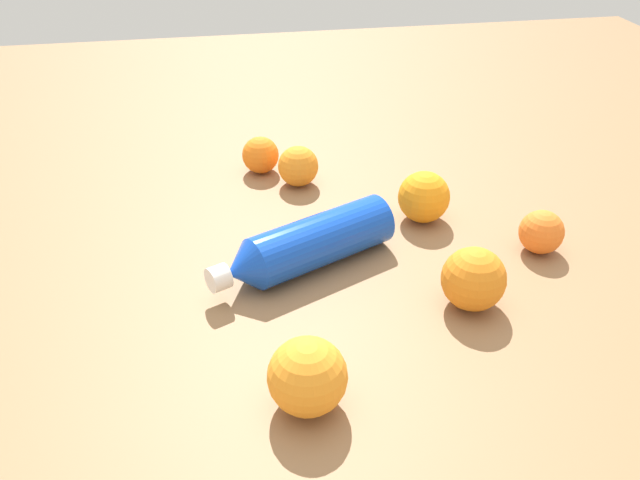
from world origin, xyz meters
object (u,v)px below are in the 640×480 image
object	(u,v)px
orange_0	(474,279)
orange_3	(260,155)
orange_2	(298,166)
orange_5	(424,197)
orange_4	(307,376)
orange_1	(543,234)
water_bottle	(306,245)

from	to	relation	value
orange_0	orange_3	distance (m)	0.48
orange_2	orange_5	distance (m)	0.23
orange_2	orange_4	distance (m)	0.50
orange_1	orange_3	size ratio (longest dim) A/B	0.99
orange_2	orange_0	bearing A→B (deg)	-65.61
orange_2	water_bottle	bearing A→B (deg)	-95.96
orange_2	orange_4	bearing A→B (deg)	-97.48
orange_1	orange_3	distance (m)	0.49
water_bottle	orange_4	xyz separation A→B (m)	(-0.04, -0.25, 0.01)
orange_5	orange_2	bearing A→B (deg)	138.84
water_bottle	orange_1	size ratio (longest dim) A/B	4.27
orange_0	orange_2	size ratio (longest dim) A/B	1.20
orange_0	orange_1	xyz separation A→B (m)	(0.14, 0.10, -0.01)
water_bottle	orange_0	world-z (taller)	orange_0
orange_0	orange_4	world-z (taller)	orange_4
orange_0	orange_2	world-z (taller)	orange_0
water_bottle	orange_3	xyz separation A→B (m)	(-0.03, 0.30, -0.00)
water_bottle	orange_4	world-z (taller)	orange_4
water_bottle	orange_2	world-z (taller)	water_bottle
orange_4	orange_1	bearing A→B (deg)	31.70
orange_2	orange_3	bearing A→B (deg)	134.03
water_bottle	orange_2	bearing A→B (deg)	-120.66
orange_0	orange_3	size ratio (longest dim) A/B	1.28
orange_3	orange_4	world-z (taller)	orange_4
orange_4	water_bottle	bearing A→B (deg)	81.06
orange_2	orange_3	distance (m)	0.08
orange_1	orange_5	bearing A→B (deg)	139.11
orange_4	orange_0	bearing A→B (deg)	29.90
water_bottle	orange_2	distance (m)	0.24
orange_1	orange_5	size ratio (longest dim) A/B	0.80
water_bottle	orange_0	xyz separation A→B (m)	(0.19, -0.12, 0.01)
water_bottle	orange_3	size ratio (longest dim) A/B	4.23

